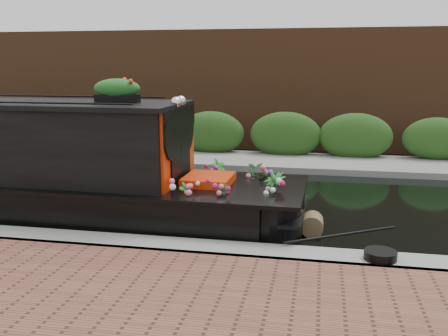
# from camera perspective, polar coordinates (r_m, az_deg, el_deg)

# --- Properties ---
(ground) EXTENTS (80.00, 80.00, 0.00)m
(ground) POSITION_cam_1_polar(r_m,az_deg,el_deg) (10.93, -6.81, -3.47)
(ground) COLOR black
(ground) RESTS_ON ground
(near_bank_coping) EXTENTS (40.00, 0.60, 0.50)m
(near_bank_coping) POSITION_cam_1_polar(r_m,az_deg,el_deg) (8.01, -14.13, -9.51)
(near_bank_coping) COLOR gray
(near_bank_coping) RESTS_ON ground
(far_bank_path) EXTENTS (40.00, 2.40, 0.34)m
(far_bank_path) POSITION_cam_1_polar(r_m,az_deg,el_deg) (14.87, -1.86, 0.70)
(far_bank_path) COLOR gray
(far_bank_path) RESTS_ON ground
(far_hedge) EXTENTS (40.00, 1.10, 2.80)m
(far_hedge) POSITION_cam_1_polar(r_m,az_deg,el_deg) (15.74, -1.13, 1.32)
(far_hedge) COLOR #244918
(far_hedge) RESTS_ON ground
(far_brick_wall) EXTENTS (40.00, 1.00, 8.00)m
(far_brick_wall) POSITION_cam_1_polar(r_m,az_deg,el_deg) (17.76, 0.30, 2.53)
(far_brick_wall) COLOR brown
(far_brick_wall) RESTS_ON ground
(rope_fender) EXTENTS (0.37, 0.43, 0.37)m
(rope_fender) POSITION_cam_1_polar(r_m,az_deg,el_deg) (8.67, 10.05, -6.36)
(rope_fender) COLOR brown
(rope_fender) RESTS_ON ground
(coiled_mooring_rope) EXTENTS (0.44, 0.44, 0.12)m
(coiled_mooring_rope) POSITION_cam_1_polar(r_m,az_deg,el_deg) (7.22, 17.44, -9.47)
(coiled_mooring_rope) COLOR black
(coiled_mooring_rope) RESTS_ON near_bank_coping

